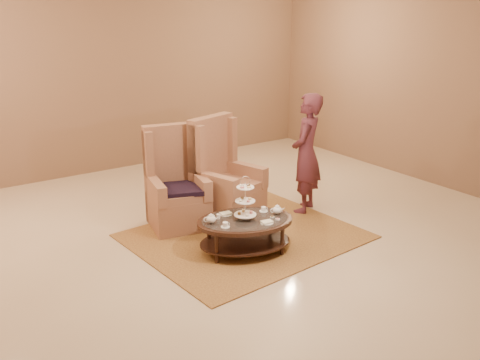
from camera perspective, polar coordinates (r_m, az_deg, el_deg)
ground at (r=6.68m, az=0.32°, el=-7.08°), size 8.00×8.00×0.00m
ceiling at (r=6.68m, az=0.32°, el=-7.08°), size 8.00×8.00×0.02m
wall_back at (r=9.66m, az=-13.59°, el=11.24°), size 8.00×0.04×3.50m
wall_right at (r=9.01m, az=22.08°, el=9.93°), size 0.04×8.00×3.50m
rug at (r=6.94m, az=0.53°, el=-5.99°), size 2.88×2.46×0.01m
tea_table at (r=6.39m, az=0.55°, el=-4.84°), size 1.35×1.13×0.97m
armchair_left at (r=7.21m, az=-6.84°, el=-1.34°), size 0.86×0.88×1.35m
armchair_right at (r=7.36m, az=-1.82°, el=-0.61°), size 0.96×0.98×1.42m
person at (r=7.58m, az=7.08°, el=2.80°), size 0.74×0.69×1.71m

